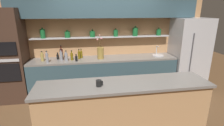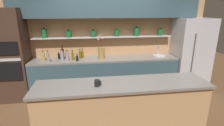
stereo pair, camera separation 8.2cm
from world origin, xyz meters
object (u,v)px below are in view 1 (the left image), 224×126
Objects in this scene: bottle_wine_0 at (61,54)px; bottle_spirit_8 at (42,57)px; flower_vase at (100,52)px; bottle_oil_5 at (72,56)px; bottle_oil_9 at (79,55)px; refrigerator at (188,54)px; bottle_spirit_2 at (47,58)px; bottle_spirit_6 at (66,57)px; oven_tower at (9,57)px; bottle_spirit_1 at (61,56)px; sink_fixture at (158,55)px; bottle_sauce_4 at (76,58)px; bottle_sauce_3 at (58,57)px; bottle_oil_7 at (81,54)px; coffee_mug at (99,83)px.

bottle_wine_0 is 1.43× the size of bottle_spirit_8.
bottle_oil_5 is at bearing -178.76° from flower_vase.
refrigerator is at bearing -1.30° from bottle_oil_9.
bottle_wine_0 is (-0.93, 0.11, -0.03)m from flower_vase.
bottle_wine_0 reaches higher than bottle_spirit_2.
bottle_spirit_6 is (-0.81, -0.07, -0.05)m from flower_vase.
bottle_spirit_8 is at bearing -1.03° from oven_tower.
bottle_spirit_1 reaches higher than bottle_spirit_8.
bottle_wine_0 is (-2.44, 0.07, 0.10)m from sink_fixture.
bottle_spirit_6 reaches higher than bottle_sauce_4.
bottle_spirit_8 is 0.95× the size of bottle_oil_9.
bottle_spirit_8 is (-0.33, -0.11, 0.03)m from bottle_sauce_3.
bottle_spirit_1 reaches higher than bottle_oil_7.
bottle_spirit_2 is at bearing -179.58° from bottle_sauce_4.
oven_tower is at bearing 175.63° from bottle_spirit_6.
bottle_sauce_3 is 0.66× the size of bottle_oil_9.
sink_fixture is 1.16× the size of bottle_spirit_1.
flower_vase reaches higher than bottle_spirit_8.
bottle_spirit_2 is at bearing -127.98° from bottle_sauce_3.
refrigerator is 0.84m from sink_fixture.
bottle_sauce_3 is at bearing 52.02° from bottle_spirit_2.
bottle_sauce_4 is 0.68× the size of bottle_oil_9.
bottle_oil_7 is (0.22, 0.16, -0.00)m from bottle_oil_5.
bottle_spirit_8 is (0.71, -0.01, -0.04)m from oven_tower.
bottle_spirit_1 reaches higher than bottle_oil_9.
bottle_sauce_3 is (-0.09, 0.01, -0.06)m from bottle_wine_0.
bottle_spirit_8 is at bearing -179.50° from sink_fixture.
bottle_sauce_3 is 0.37m from bottle_oil_5.
flower_vase is 1.36m from bottle_spirit_8.
bottle_spirit_2 is at bearing -176.43° from sink_fixture.
flower_vase is 0.52m from bottle_oil_9.
bottle_sauce_3 is at bearing 173.74° from bottle_wine_0.
bottle_spirit_6 is 0.32m from bottle_oil_9.
bottle_sauce_4 is at bearing -108.97° from bottle_oil_9.
coffee_mug is (0.60, -1.74, 0.05)m from bottle_spirit_6.
sink_fixture reaches higher than bottle_spirit_6.
bottle_spirit_2 is 0.73m from bottle_oil_9.
flower_vase is at bearing -178.57° from sink_fixture.
flower_vase is 1.82m from coffee_mug.
bottle_oil_7 is (0.47, 0.04, -0.04)m from bottle_wine_0.
bottle_oil_7 is at bearing 4.29° from oven_tower.
bottle_oil_7 is at bearing 20.12° from bottle_spirit_2.
bottle_wine_0 is at bearing 12.92° from bottle_spirit_8.
bottle_spirit_2 is 0.65m from bottle_sauce_4.
bottle_wine_0 is at bearing 110.70° from coffee_mug.
bottle_oil_5 is 0.27m from bottle_oil_7.
coffee_mug is (-0.21, -1.81, -0.01)m from flower_vase.
oven_tower reaches higher than coffee_mug.
bottle_sauce_4 is at bearing -33.84° from bottle_wine_0.
sink_fixture is at bearing 0.19° from oven_tower.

